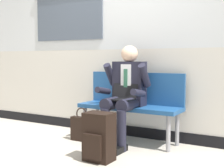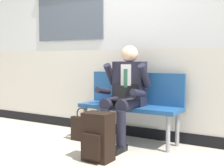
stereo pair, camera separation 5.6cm
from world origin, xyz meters
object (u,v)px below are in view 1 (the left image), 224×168
(backpack, at_px, (99,137))
(person_seated, at_px, (125,92))
(handbag, at_px, (82,128))
(bench_with_person, at_px, (132,101))

(backpack, bearing_deg, person_seated, 96.06)
(person_seated, height_order, backpack, person_seated)
(backpack, height_order, handbag, backpack)
(bench_with_person, height_order, person_seated, person_seated)
(bench_with_person, bearing_deg, handbag, -148.33)
(person_seated, distance_m, backpack, 0.80)
(person_seated, bearing_deg, backpack, -83.94)
(bench_with_person, xyz_separation_m, backpack, (0.07, -0.89, -0.27))
(person_seated, distance_m, handbag, 0.75)
(bench_with_person, distance_m, handbag, 0.74)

